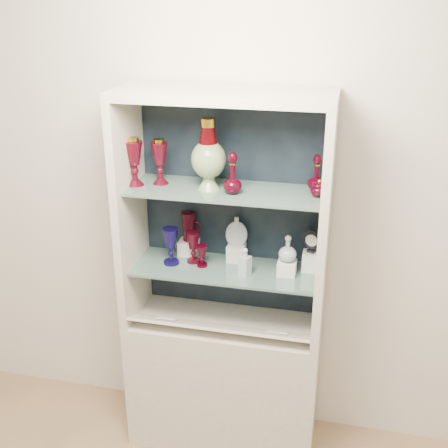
% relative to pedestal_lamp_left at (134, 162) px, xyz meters
% --- Properties ---
extents(wall_back, '(3.50, 0.02, 2.80)m').
position_rel_pedestal_lamp_left_xyz_m(wall_back, '(0.44, 0.23, -0.19)').
color(wall_back, beige).
rests_on(wall_back, ground).
extents(cabinet_base, '(1.00, 0.40, 0.75)m').
position_rel_pedestal_lamp_left_xyz_m(cabinet_base, '(0.44, 0.01, -1.21)').
color(cabinet_base, beige).
rests_on(cabinet_base, ground).
extents(cabinet_back_panel, '(0.98, 0.02, 1.15)m').
position_rel_pedestal_lamp_left_xyz_m(cabinet_back_panel, '(0.44, 0.20, -0.26)').
color(cabinet_back_panel, black).
rests_on(cabinet_back_panel, cabinet_base).
extents(cabinet_side_left, '(0.04, 0.40, 1.15)m').
position_rel_pedestal_lamp_left_xyz_m(cabinet_side_left, '(-0.04, 0.01, -0.26)').
color(cabinet_side_left, beige).
rests_on(cabinet_side_left, cabinet_base).
extents(cabinet_side_right, '(0.04, 0.40, 1.15)m').
position_rel_pedestal_lamp_left_xyz_m(cabinet_side_right, '(0.92, 0.01, -0.26)').
color(cabinet_side_right, beige).
rests_on(cabinet_side_right, cabinet_base).
extents(cabinet_top_cap, '(1.00, 0.40, 0.04)m').
position_rel_pedestal_lamp_left_xyz_m(cabinet_top_cap, '(0.44, 0.01, 0.33)').
color(cabinet_top_cap, beige).
rests_on(cabinet_top_cap, cabinet_side_left).
extents(shelf_lower, '(0.92, 0.34, 0.01)m').
position_rel_pedestal_lamp_left_xyz_m(shelf_lower, '(0.44, 0.03, -0.54)').
color(shelf_lower, slate).
rests_on(shelf_lower, cabinet_side_left).
extents(shelf_upper, '(0.92, 0.34, 0.01)m').
position_rel_pedestal_lamp_left_xyz_m(shelf_upper, '(0.44, 0.03, -0.12)').
color(shelf_upper, slate).
rests_on(shelf_upper, cabinet_side_left).
extents(label_ledge, '(0.92, 0.17, 0.09)m').
position_rel_pedestal_lamp_left_xyz_m(label_ledge, '(0.44, -0.10, -0.81)').
color(label_ledge, beige).
rests_on(label_ledge, cabinet_base).
extents(label_card_0, '(0.10, 0.06, 0.03)m').
position_rel_pedestal_lamp_left_xyz_m(label_card_0, '(0.17, -0.10, -0.79)').
color(label_card_0, white).
rests_on(label_card_0, label_ledge).
extents(label_card_1, '(0.10, 0.06, 0.03)m').
position_rel_pedestal_lamp_left_xyz_m(label_card_1, '(0.73, -0.10, -0.79)').
color(label_card_1, white).
rests_on(label_card_1, label_ledge).
extents(pedestal_lamp_left, '(0.11, 0.11, 0.24)m').
position_rel_pedestal_lamp_left_xyz_m(pedestal_lamp_left, '(0.00, 0.00, 0.00)').
color(pedestal_lamp_left, '#4E0716').
rests_on(pedestal_lamp_left, shelf_upper).
extents(pedestal_lamp_right, '(0.11, 0.11, 0.22)m').
position_rel_pedestal_lamp_left_xyz_m(pedestal_lamp_right, '(0.11, 0.05, -0.01)').
color(pedestal_lamp_right, '#4E0716').
rests_on(pedestal_lamp_right, shelf_upper).
extents(enamel_urn, '(0.19, 0.19, 0.34)m').
position_rel_pedestal_lamp_left_xyz_m(enamel_urn, '(0.36, 0.02, 0.05)').
color(enamel_urn, '#074023').
rests_on(enamel_urn, shelf_upper).
extents(ruby_decanter_a, '(0.11, 0.11, 0.22)m').
position_rel_pedestal_lamp_left_xyz_m(ruby_decanter_a, '(0.49, -0.02, -0.01)').
color(ruby_decanter_a, '#3A010F').
rests_on(ruby_decanter_a, shelf_upper).
extents(ruby_decanter_b, '(0.10, 0.10, 0.19)m').
position_rel_pedestal_lamp_left_xyz_m(ruby_decanter_b, '(0.86, 0.11, -0.02)').
color(ruby_decanter_b, '#3A010F').
rests_on(ruby_decanter_b, shelf_upper).
extents(lidded_bowl, '(0.08, 0.08, 0.09)m').
position_rel_pedestal_lamp_left_xyz_m(lidded_bowl, '(0.88, 0.03, -0.07)').
color(lidded_bowl, '#3A010F').
rests_on(lidded_bowl, shelf_upper).
extents(cobalt_goblet, '(0.08, 0.08, 0.19)m').
position_rel_pedestal_lamp_left_xyz_m(cobalt_goblet, '(0.16, 0.02, -0.44)').
color(cobalt_goblet, '#100A43').
rests_on(cobalt_goblet, shelf_lower).
extents(ruby_goblet_tall, '(0.08, 0.08, 0.16)m').
position_rel_pedestal_lamp_left_xyz_m(ruby_goblet_tall, '(0.27, 0.06, -0.46)').
color(ruby_goblet_tall, '#4E0716').
rests_on(ruby_goblet_tall, shelf_lower).
extents(ruby_goblet_small, '(0.06, 0.06, 0.11)m').
position_rel_pedestal_lamp_left_xyz_m(ruby_goblet_small, '(0.32, 0.03, -0.48)').
color(ruby_goblet_small, '#3A010F').
rests_on(ruby_goblet_small, shelf_lower).
extents(riser_ruby_pitcher, '(0.10, 0.10, 0.08)m').
position_rel_pedestal_lamp_left_xyz_m(riser_ruby_pitcher, '(0.22, 0.15, -0.50)').
color(riser_ruby_pitcher, silver).
rests_on(riser_ruby_pitcher, shelf_lower).
extents(ruby_pitcher, '(0.12, 0.08, 0.16)m').
position_rel_pedestal_lamp_left_xyz_m(ruby_pitcher, '(0.22, 0.15, -0.38)').
color(ruby_pitcher, '#4E0716').
rests_on(ruby_pitcher, riser_ruby_pitcher).
extents(clear_square_bottle, '(0.07, 0.07, 0.15)m').
position_rel_pedestal_lamp_left_xyz_m(clear_square_bottle, '(0.55, -0.02, -0.46)').
color(clear_square_bottle, '#9EAFB8').
rests_on(clear_square_bottle, shelf_lower).
extents(riser_flat_flask, '(0.09, 0.09, 0.09)m').
position_rel_pedestal_lamp_left_xyz_m(riser_flat_flask, '(0.48, 0.13, -0.49)').
color(riser_flat_flask, silver).
rests_on(riser_flat_flask, shelf_lower).
extents(flat_flask, '(0.12, 0.06, 0.16)m').
position_rel_pedestal_lamp_left_xyz_m(flat_flask, '(0.48, 0.13, -0.37)').
color(flat_flask, '#B1BEC5').
rests_on(flat_flask, riser_flat_flask).
extents(riser_clear_round_decanter, '(0.09, 0.09, 0.07)m').
position_rel_pedestal_lamp_left_xyz_m(riser_clear_round_decanter, '(0.75, 0.03, -0.50)').
color(riser_clear_round_decanter, silver).
rests_on(riser_clear_round_decanter, shelf_lower).
extents(clear_round_decanter, '(0.10, 0.10, 0.13)m').
position_rel_pedestal_lamp_left_xyz_m(clear_round_decanter, '(0.75, 0.03, -0.40)').
color(clear_round_decanter, '#9EAFB8').
rests_on(clear_round_decanter, riser_clear_round_decanter).
extents(riser_cameo_medallion, '(0.08, 0.08, 0.10)m').
position_rel_pedestal_lamp_left_xyz_m(riser_cameo_medallion, '(0.86, 0.10, -0.49)').
color(riser_cameo_medallion, silver).
rests_on(riser_cameo_medallion, shelf_lower).
extents(cameo_medallion, '(0.11, 0.06, 0.12)m').
position_rel_pedestal_lamp_left_xyz_m(cameo_medallion, '(0.86, 0.10, -0.38)').
color(cameo_medallion, black).
rests_on(cameo_medallion, riser_cameo_medallion).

